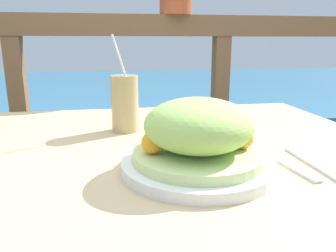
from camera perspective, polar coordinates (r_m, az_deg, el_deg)
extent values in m
cube|color=tan|center=(0.73, -4.95, -5.46)|extent=(1.18, 0.91, 0.04)
cube|color=tan|center=(1.38, 16.85, -13.36)|extent=(0.06, 0.06, 0.73)
cube|color=brown|center=(1.50, -8.03, 16.99)|extent=(2.80, 0.08, 0.09)
cube|color=brown|center=(1.62, -23.64, -4.19)|extent=(0.07, 0.07, 1.02)
cube|color=brown|center=(1.65, 8.66, -2.76)|extent=(0.07, 0.07, 1.02)
cube|color=teal|center=(4.07, -8.85, 3.67)|extent=(12.00, 4.00, 0.48)
cylinder|color=silver|center=(0.61, 5.17, -6.78)|extent=(0.28, 0.28, 0.02)
cylinder|color=#C6DB8E|center=(0.60, 5.21, -5.09)|extent=(0.24, 0.24, 0.02)
ellipsoid|color=#9EC660|center=(0.58, 5.34, 0.20)|extent=(0.20, 0.20, 0.10)
sphere|color=orange|center=(0.61, 12.87, -2.10)|extent=(0.04, 0.04, 0.04)
sphere|color=orange|center=(0.57, -2.71, -2.94)|extent=(0.04, 0.04, 0.04)
cylinder|color=tan|center=(0.86, -7.51, 3.88)|extent=(0.07, 0.07, 0.15)
cylinder|color=white|center=(0.84, -7.31, 8.36)|extent=(0.07, 0.04, 0.21)
cylinder|color=#A34C2D|center=(1.53, 1.37, 20.35)|extent=(0.14, 0.14, 0.08)
cube|color=silver|center=(0.67, 19.81, -6.15)|extent=(0.04, 0.18, 0.00)
cube|color=silver|center=(0.69, 23.88, -6.00)|extent=(0.02, 0.18, 0.00)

